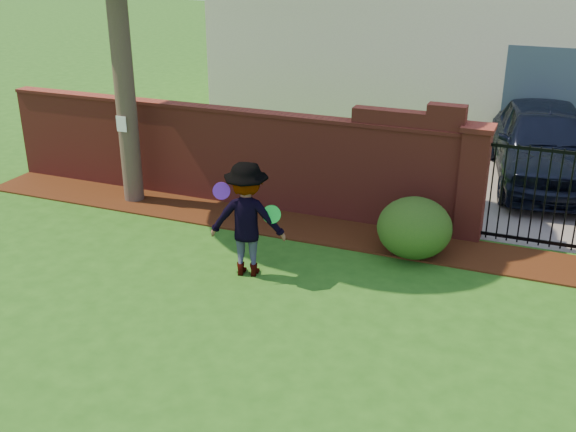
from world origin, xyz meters
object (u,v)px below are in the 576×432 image
at_px(car, 546,147).
at_px(man, 246,220).
at_px(frisbee_purple, 221,191).
at_px(frisbee_green, 272,214).

bearing_deg(car, man, -133.91).
bearing_deg(frisbee_purple, man, 36.43).
relative_size(man, frisbee_green, 6.39).
bearing_deg(man, frisbee_green, 171.92).
bearing_deg(frisbee_green, man, -174.63).
relative_size(car, frisbee_purple, 18.97).
bearing_deg(man, frisbee_purple, 22.99).
relative_size(car, frisbee_green, 17.45).
bearing_deg(frisbee_purple, frisbee_green, 20.01).
xyz_separation_m(car, frisbee_purple, (-4.02, -5.77, 0.53)).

